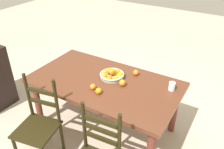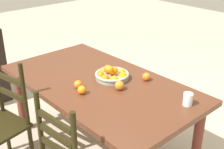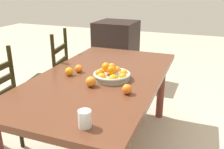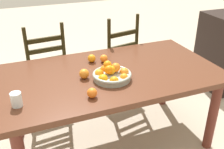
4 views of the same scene
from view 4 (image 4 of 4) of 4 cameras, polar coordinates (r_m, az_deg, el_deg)
ground_plane at (r=2.59m, az=-0.21°, el=-13.97°), size 12.00×12.00×0.00m
dining_table at (r=2.23m, az=-0.24°, el=-1.47°), size 1.79×0.98×0.73m
chair_near_window at (r=2.94m, az=-13.95°, el=0.97°), size 0.45×0.45×0.98m
chair_by_cabinet at (r=3.06m, az=0.89°, el=2.90°), size 0.48×0.48×0.99m
fruit_bowl at (r=2.06m, az=-0.07°, el=0.06°), size 0.30×0.30×0.14m
orange_loose_0 at (r=1.83m, az=-4.28°, el=-3.94°), size 0.07×0.07×0.07m
orange_loose_1 at (r=2.35m, az=-1.74°, el=3.46°), size 0.07×0.07×0.07m
orange_loose_2 at (r=2.35m, az=-4.36°, el=3.45°), size 0.07×0.07×0.07m
orange_loose_3 at (r=2.08m, az=-5.96°, el=0.15°), size 0.08×0.08×0.08m
drinking_glass at (r=1.84m, az=-19.73°, el=-5.04°), size 0.07×0.07×0.10m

